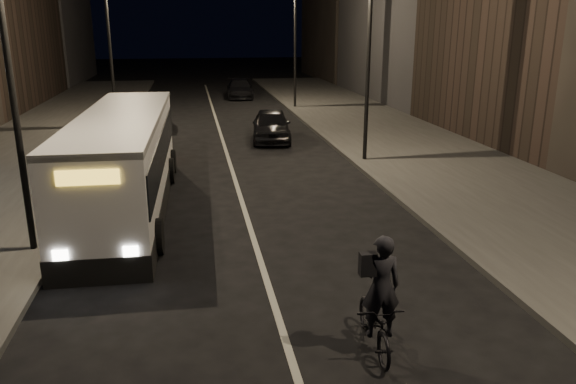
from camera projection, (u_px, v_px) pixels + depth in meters
name	position (u px, v px, depth m)	size (l,w,h in m)	color
ground	(276.00, 311.00, 11.40)	(180.00, 180.00, 0.00)	black
sidewalk_right	(412.00, 148.00, 25.98)	(7.00, 70.00, 0.16)	#373634
sidewalk_left	(22.00, 163.00, 23.19)	(7.00, 70.00, 0.16)	#373634
streetlight_right_mid	(363.00, 30.00, 22.06)	(1.20, 0.44, 8.12)	black
streetlight_right_far	(291.00, 28.00, 37.16)	(1.20, 0.44, 8.12)	black
streetlight_left_near	(17.00, 35.00, 12.76)	(1.20, 0.44, 8.12)	black
streetlight_left_far	(114.00, 29.00, 29.74)	(1.20, 0.44, 8.12)	black
city_bus	(125.00, 158.00, 17.32)	(2.82, 11.25, 3.01)	white
cyclist_on_bicycle	(377.00, 312.00, 9.84)	(0.78, 1.98, 2.24)	black
car_near	(271.00, 125.00, 27.90)	(1.84, 4.57, 1.56)	black
car_mid	(153.00, 114.00, 31.44)	(1.63, 4.67, 1.54)	#3E3F41
car_far	(240.00, 89.00, 44.41)	(2.00, 4.92, 1.43)	black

